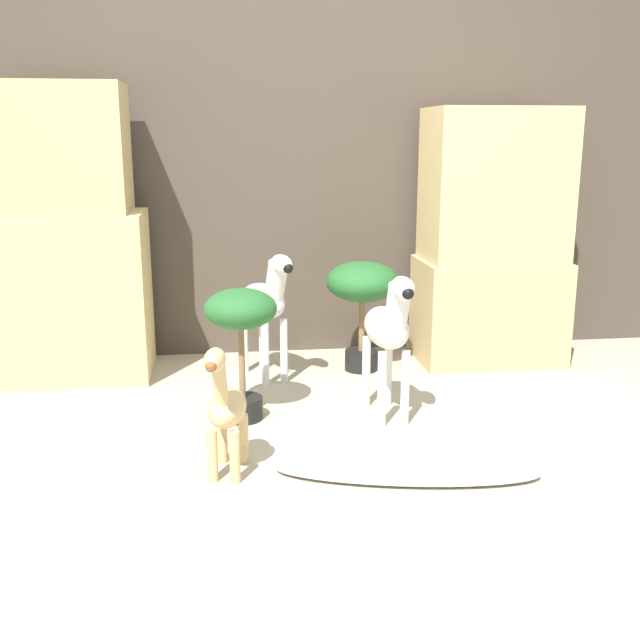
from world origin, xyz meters
The scene contains 10 objects.
ground_plane centered at (0.00, 0.00, 0.00)m, with size 14.00×14.00×0.00m, color #B2A88E.
wall_back centered at (0.00, 1.71, 1.10)m, with size 6.40×0.08×2.20m.
rock_pillar_left centered at (-1.12, 1.35, 0.68)m, with size 0.78×0.49×1.49m.
rock_pillar_right centered at (1.12, 1.35, 0.67)m, with size 0.78×0.49×1.38m.
zebra_right centered at (0.37, 0.54, 0.42)m, with size 0.20×0.50×0.68m.
zebra_left centered at (-0.13, 1.16, 0.42)m, with size 0.30×0.50×0.68m.
giraffe_figurine centered at (-0.35, 0.04, 0.27)m, with size 0.19×0.38×0.54m.
potted_palm_front centered at (0.39, 1.25, 0.44)m, with size 0.38×0.38×0.59m.
potted_palm_back centered at (-0.27, 0.61, 0.44)m, with size 0.32×0.32×0.59m.
surfboard centered at (0.31, -0.05, 0.02)m, with size 1.02×0.44×0.09m.
Camera 1 is at (-0.34, -2.56, 1.24)m, focal length 42.00 mm.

